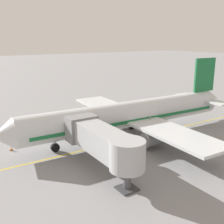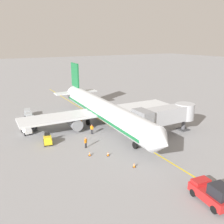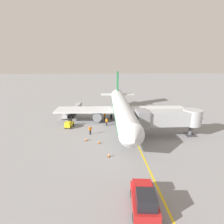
# 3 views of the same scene
# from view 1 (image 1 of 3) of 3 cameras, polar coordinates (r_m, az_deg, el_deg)

# --- Properties ---
(ground_plane) EXTENTS (400.00, 400.00, 0.00)m
(ground_plane) POSITION_cam_1_polar(r_m,az_deg,el_deg) (40.32, 5.80, -5.11)
(ground_plane) COLOR gray
(gate_lead_in_line) EXTENTS (0.24, 80.00, 0.01)m
(gate_lead_in_line) POSITION_cam_1_polar(r_m,az_deg,el_deg) (40.32, 5.80, -5.11)
(gate_lead_in_line) COLOR gold
(gate_lead_in_line) RESTS_ON ground
(parked_airliner) EXTENTS (30.15, 37.29, 10.63)m
(parked_airliner) POSITION_cam_1_polar(r_m,az_deg,el_deg) (39.78, 3.90, -0.52)
(parked_airliner) COLOR silver
(parked_airliner) RESTS_ON ground
(jet_bridge) EXTENTS (11.90, 3.50, 4.98)m
(jet_bridge) POSITION_cam_1_polar(r_m,az_deg,el_deg) (29.01, -1.90, -5.98)
(jet_bridge) COLOR #A8AAAF
(jet_bridge) RESTS_ON ground
(baggage_tug_lead) EXTENTS (1.70, 2.68, 1.62)m
(baggage_tug_lead) POSITION_cam_1_polar(r_m,az_deg,el_deg) (48.21, -7.48, -0.88)
(baggage_tug_lead) COLOR gold
(baggage_tug_lead) RESTS_ON ground
(baggage_tug_trailing) EXTENTS (1.50, 2.61, 1.62)m
(baggage_tug_trailing) POSITION_cam_1_polar(r_m,az_deg,el_deg) (52.70, -2.36, 0.63)
(baggage_tug_trailing) COLOR silver
(baggage_tug_trailing) RESTS_ON ground
(baggage_cart_front) EXTENTS (1.70, 2.98, 1.58)m
(baggage_cart_front) POSITION_cam_1_polar(r_m,az_deg,el_deg) (52.21, -0.08, 0.77)
(baggage_cart_front) COLOR #4C4C51
(baggage_cart_front) RESTS_ON ground
(baggage_cart_second_in_train) EXTENTS (1.70, 2.98, 1.58)m
(baggage_cart_second_in_train) POSITION_cam_1_polar(r_m,az_deg,el_deg) (53.69, 2.79, 1.15)
(baggage_cart_second_in_train) COLOR #4C4C51
(baggage_cart_second_in_train) RESTS_ON ground
(baggage_cart_third_in_train) EXTENTS (1.70, 2.98, 1.58)m
(baggage_cart_third_in_train) POSITION_cam_1_polar(r_m,az_deg,el_deg) (55.13, 5.22, 1.48)
(baggage_cart_third_in_train) COLOR #4C4C51
(baggage_cart_third_in_train) RESTS_ON ground
(baggage_cart_tail_end) EXTENTS (1.70, 2.98, 1.58)m
(baggage_cart_tail_end) POSITION_cam_1_polar(r_m,az_deg,el_deg) (56.89, 7.93, 1.83)
(baggage_cart_tail_end) COLOR #4C4C51
(baggage_cart_tail_end) RESTS_ON ground
(ground_crew_wing_walker) EXTENTS (0.58, 0.57, 1.69)m
(ground_crew_wing_walker) POSITION_cam_1_polar(r_m,az_deg,el_deg) (44.14, 2.33, -1.94)
(ground_crew_wing_walker) COLOR #232328
(ground_crew_wing_walker) RESTS_ON ground
(ground_crew_loader) EXTENTS (0.67, 0.45, 1.69)m
(ground_crew_loader) POSITION_cam_1_polar(r_m,az_deg,el_deg) (42.48, -9.94, -2.85)
(ground_crew_loader) COLOR #232328
(ground_crew_loader) RESTS_ON ground
(ground_crew_marshaller) EXTENTS (0.51, 0.63, 1.69)m
(ground_crew_marshaller) POSITION_cam_1_polar(r_m,az_deg,el_deg) (41.75, -2.16, -2.95)
(ground_crew_marshaller) COLOR #232328
(ground_crew_marshaller) RESTS_ON ground
(safety_cone_nose_left) EXTENTS (0.36, 0.36, 0.59)m
(safety_cone_nose_left) POSITION_cam_1_polar(r_m,az_deg,el_deg) (42.31, -13.59, -4.07)
(safety_cone_nose_left) COLOR black
(safety_cone_nose_left) RESTS_ON ground
(safety_cone_nose_right) EXTENTS (0.36, 0.36, 0.59)m
(safety_cone_nose_right) POSITION_cam_1_polar(r_m,az_deg,el_deg) (37.61, -20.02, -7.05)
(safety_cone_nose_right) COLOR black
(safety_cone_nose_right) RESTS_ON ground
(safety_cone_wing_tip) EXTENTS (0.36, 0.36, 0.59)m
(safety_cone_wing_tip) POSITION_cam_1_polar(r_m,az_deg,el_deg) (39.93, -14.24, -5.28)
(safety_cone_wing_tip) COLOR black
(safety_cone_wing_tip) RESTS_ON ground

